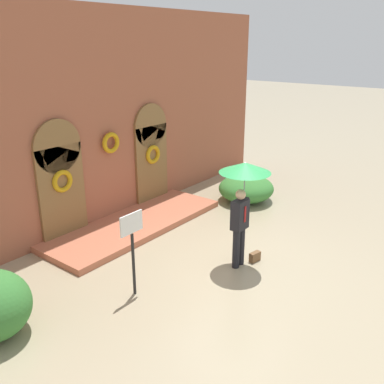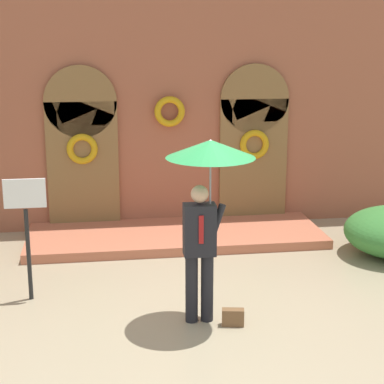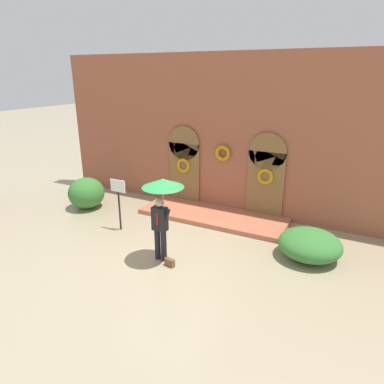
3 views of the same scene
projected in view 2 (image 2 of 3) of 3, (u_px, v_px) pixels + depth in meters
ground_plane at (203, 312)px, 8.53m from camera, size 80.00×80.00×0.00m
building_facade at (168, 84)px, 11.85m from camera, size 14.00×2.30×5.60m
person_with_umbrella at (208, 176)px, 7.82m from camera, size 1.10×1.10×2.36m
handbag at (233, 317)px, 8.12m from camera, size 0.30×0.17×0.22m
sign_post at (26, 219)px, 8.66m from camera, size 0.56×0.06×1.72m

